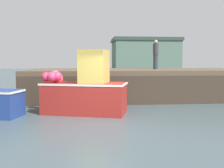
% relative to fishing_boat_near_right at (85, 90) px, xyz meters
% --- Properties ---
extents(ground, '(120.00, 160.00, 0.10)m').
position_rel_fishing_boat_near_right_xyz_m(ground, '(0.54, -2.27, -1.05)').
color(ground, '#3D4C51').
extents(pier, '(13.54, 6.27, 1.73)m').
position_rel_fishing_boat_near_right_xyz_m(pier, '(3.38, 4.51, 0.43)').
color(pier, brown).
rests_on(pier, ground).
extents(fishing_boat_near_right, '(3.80, 2.45, 2.69)m').
position_rel_fishing_boat_near_right_xyz_m(fishing_boat_near_right, '(0.00, 0.00, 0.00)').
color(fishing_boat_near_right, maroon).
rests_on(fishing_boat_near_right, ground).
extents(dockworker, '(0.34, 0.34, 1.82)m').
position_rel_fishing_boat_near_right_xyz_m(dockworker, '(4.38, 5.12, 1.66)').
color(dockworker, '#2D3342').
rests_on(dockworker, pier).
extents(warehouse, '(10.39, 6.88, 5.88)m').
position_rel_fishing_boat_near_right_xyz_m(warehouse, '(9.19, 30.24, 1.96)').
color(warehouse, '#4C6656').
rests_on(warehouse, ground).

